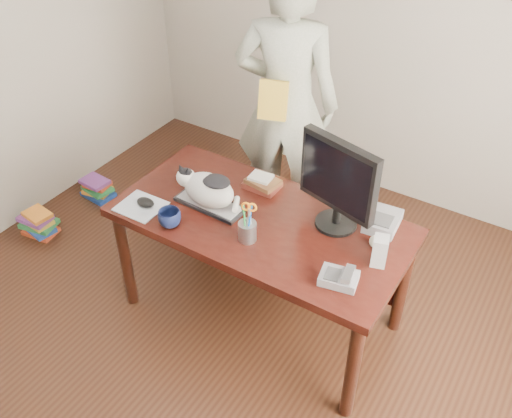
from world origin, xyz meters
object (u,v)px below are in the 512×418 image
Objects in this scene: pen_cup at (247,229)px; phone at (340,278)px; mouse at (146,202)px; monitor at (338,181)px; coffee_mug at (170,218)px; calculator at (383,221)px; book_pile_a at (39,223)px; desk at (268,232)px; person at (286,105)px; book_pile_b at (97,188)px; baseball at (376,241)px; speaker at (380,251)px; cat at (207,188)px; keyboard at (210,204)px; book_stack at (262,183)px.

pen_cup is 1.21× the size of phone.
monitor is at bearing 21.19° from mouse.
coffee_mug is at bearing 174.26° from phone.
book_pile_a is at bearing -173.09° from calculator.
desk is at bearing 141.62° from phone.
person is (0.24, 1.13, 0.17)m from mouse.
book_pile_b is (-1.72, 0.27, -0.53)m from desk.
monitor is 7.58× the size of baseball.
desk is 1.82m from book_pile_b.
speaker is 1.35m from person.
pen_cup is (0.34, -0.12, -0.05)m from cat.
calculator is (0.22, 0.14, -0.26)m from monitor.
keyboard is at bearing 72.65° from coffee_mug.
coffee_mug is at bearing -16.42° from mouse.
calculator is at bearing 32.12° from coffee_mug.
phone is 0.33m from baseball.
desk is 0.36m from keyboard.
phone is 2.42m from book_pile_a.
mouse is 0.69× the size of speaker.
person is at bearing 94.07° from cat.
speaker is (0.97, 0.07, 0.07)m from keyboard.
speaker is at bearing 5.01° from book_pile_a.
person reaches higher than keyboard.
phone is at bearing -0.11° from book_pile_a.
pen_cup reaches higher than book_pile_b.
keyboard is at bearing 166.91° from speaker.
desk is 7.99× the size of phone.
pen_cup reaches higher than book_stack.
phone is at bearing -26.63° from desk.
book_pile_a is at bearing -161.59° from book_stack.
book_pile_a is (-1.39, -1.08, -0.85)m from person.
coffee_mug reaches higher than book_pile_b.
mouse is 1.34m from book_pile_a.
person is at bearing 76.30° from mouse.
pen_cup is 0.72m from calculator.
baseball is 0.25× the size of book_pile_a.
desk is 14.43× the size of mouse.
book_pile_b is (-1.58, 0.10, -0.71)m from book_stack.
book_stack reaches higher than mouse.
pen_cup is 0.63m from mouse.
book_stack is 0.72m from calculator.
coffee_mug is (0.22, -0.06, 0.02)m from mouse.
coffee_mug is 0.52× the size of calculator.
pen_cup is at bearing -144.03° from calculator.
phone is at bearing 0.51° from mouse.
pen_cup is 0.67m from speaker.
speaker is 0.77× the size of book_stack.
mouse is at bearing -142.39° from monitor.
calculator is at bearing 129.45° from person.
baseball is at bearing 6.95° from monitor.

